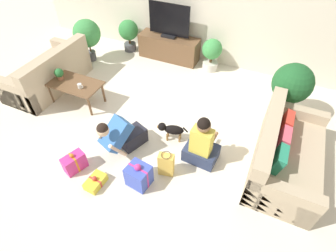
{
  "coord_description": "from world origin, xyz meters",
  "views": [
    {
      "loc": [
        1.82,
        -2.96,
        3.39
      ],
      "look_at": [
        0.6,
        -0.27,
        0.45
      ],
      "focal_mm": 28.0,
      "sensor_mm": 36.0,
      "label": 1
    }
  ],
  "objects_px": {
    "coffee_table": "(74,85)",
    "potted_plant_corner_left": "(87,34)",
    "gift_box_b": "(139,175)",
    "tabletop_plant": "(59,74)",
    "sofa_right": "(284,155)",
    "tv": "(169,22)",
    "potted_plant_back_right": "(212,53)",
    "potted_plant_back_left": "(129,32)",
    "sofa_left": "(48,74)",
    "dog": "(171,129)",
    "mug": "(80,86)",
    "gift_box_a": "(96,182)",
    "tv_console": "(169,48)",
    "potted_plant_corner_right": "(292,85)",
    "person_sitting": "(202,145)",
    "gift_box_c": "(74,163)",
    "gift_bag_a": "(166,164)",
    "person_kneeling": "(122,135)"
  },
  "relations": [
    {
      "from": "potted_plant_corner_left",
      "to": "gift_box_b",
      "type": "distance_m",
      "value": 3.83
    },
    {
      "from": "tv",
      "to": "mug",
      "type": "height_order",
      "value": "tv"
    },
    {
      "from": "potted_plant_corner_right",
      "to": "mug",
      "type": "xyz_separation_m",
      "value": [
        -3.53,
        -1.32,
        -0.22
      ]
    },
    {
      "from": "sofa_left",
      "to": "potted_plant_corner_right",
      "type": "height_order",
      "value": "potted_plant_corner_right"
    },
    {
      "from": "potted_plant_back_left",
      "to": "gift_bag_a",
      "type": "bearing_deg",
      "value": -51.66
    },
    {
      "from": "mug",
      "to": "potted_plant_corner_right",
      "type": "bearing_deg",
      "value": 20.46
    },
    {
      "from": "mug",
      "to": "gift_box_a",
      "type": "bearing_deg",
      "value": -48.31
    },
    {
      "from": "tv_console",
      "to": "potted_plant_back_right",
      "type": "xyz_separation_m",
      "value": [
        1.07,
        -0.05,
        0.14
      ]
    },
    {
      "from": "tv",
      "to": "potted_plant_corner_left",
      "type": "distance_m",
      "value": 1.9
    },
    {
      "from": "gift_box_a",
      "to": "potted_plant_back_right",
      "type": "bearing_deg",
      "value": 81.33
    },
    {
      "from": "coffee_table",
      "to": "mug",
      "type": "bearing_deg",
      "value": -20.24
    },
    {
      "from": "potted_plant_corner_left",
      "to": "potted_plant_corner_right",
      "type": "xyz_separation_m",
      "value": [
        4.48,
        -0.21,
        0.07
      ]
    },
    {
      "from": "gift_box_b",
      "to": "sofa_right",
      "type": "bearing_deg",
      "value": 31.96
    },
    {
      "from": "potted_plant_back_right",
      "to": "potted_plant_back_left",
      "type": "bearing_deg",
      "value": -180.0
    },
    {
      "from": "sofa_left",
      "to": "person_kneeling",
      "type": "distance_m",
      "value": 2.52
    },
    {
      "from": "gift_box_a",
      "to": "gift_box_c",
      "type": "bearing_deg",
      "value": 165.77
    },
    {
      "from": "tv_console",
      "to": "gift_box_b",
      "type": "xyz_separation_m",
      "value": [
        1.08,
        -3.47,
        -0.1
      ]
    },
    {
      "from": "sofa_left",
      "to": "potted_plant_corner_right",
      "type": "distance_m",
      "value": 4.76
    },
    {
      "from": "person_kneeling",
      "to": "sofa_left",
      "type": "bearing_deg",
      "value": 179.94
    },
    {
      "from": "mug",
      "to": "tv",
      "type": "bearing_deg",
      "value": 72.87
    },
    {
      "from": "tv",
      "to": "person_sitting",
      "type": "height_order",
      "value": "tv"
    },
    {
      "from": "tv_console",
      "to": "tv",
      "type": "bearing_deg",
      "value": -90.0
    },
    {
      "from": "coffee_table",
      "to": "gift_box_a",
      "type": "xyz_separation_m",
      "value": [
        1.46,
        -1.47,
        -0.35
      ]
    },
    {
      "from": "potted_plant_corner_right",
      "to": "gift_box_b",
      "type": "xyz_separation_m",
      "value": [
        -1.71,
        -2.41,
        -0.55
      ]
    },
    {
      "from": "potted_plant_back_left",
      "to": "tv",
      "type": "bearing_deg",
      "value": 2.67
    },
    {
      "from": "potted_plant_back_left",
      "to": "gift_bag_a",
      "type": "distance_m",
      "value": 3.94
    },
    {
      "from": "coffee_table",
      "to": "potted_plant_corner_left",
      "type": "distance_m",
      "value": 1.64
    },
    {
      "from": "tv_console",
      "to": "potted_plant_corner_right",
      "type": "bearing_deg",
      "value": -20.78
    },
    {
      "from": "gift_box_b",
      "to": "tabletop_plant",
      "type": "relative_size",
      "value": 1.94
    },
    {
      "from": "sofa_right",
      "to": "gift_box_b",
      "type": "bearing_deg",
      "value": 121.96
    },
    {
      "from": "potted_plant_back_left",
      "to": "person_sitting",
      "type": "relative_size",
      "value": 0.85
    },
    {
      "from": "potted_plant_corner_right",
      "to": "gift_box_a",
      "type": "bearing_deg",
      "value": -130.26
    },
    {
      "from": "sofa_right",
      "to": "potted_plant_back_right",
      "type": "bearing_deg",
      "value": 39.63
    },
    {
      "from": "sofa_left",
      "to": "person_kneeling",
      "type": "xyz_separation_m",
      "value": [
        2.35,
        -0.91,
        0.04
      ]
    },
    {
      "from": "potted_plant_back_right",
      "to": "potted_plant_back_left",
      "type": "relative_size",
      "value": 0.94
    },
    {
      "from": "tv_console",
      "to": "dog",
      "type": "distance_m",
      "value": 2.71
    },
    {
      "from": "coffee_table",
      "to": "dog",
      "type": "bearing_deg",
      "value": -4.34
    },
    {
      "from": "sofa_right",
      "to": "gift_box_b",
      "type": "height_order",
      "value": "sofa_right"
    },
    {
      "from": "potted_plant_back_right",
      "to": "gift_box_a",
      "type": "bearing_deg",
      "value": -98.67
    },
    {
      "from": "coffee_table",
      "to": "mug",
      "type": "height_order",
      "value": "mug"
    },
    {
      "from": "coffee_table",
      "to": "sofa_left",
      "type": "bearing_deg",
      "value": 167.11
    },
    {
      "from": "potted_plant_corner_right",
      "to": "mug",
      "type": "relative_size",
      "value": 9.19
    },
    {
      "from": "sofa_left",
      "to": "potted_plant_corner_right",
      "type": "xyz_separation_m",
      "value": [
        4.62,
        1.04,
        0.43
      ]
    },
    {
      "from": "person_sitting",
      "to": "tv_console",
      "type": "bearing_deg",
      "value": -52.96
    },
    {
      "from": "sofa_right",
      "to": "tv",
      "type": "xyz_separation_m",
      "value": [
        -2.94,
        2.31,
        0.6
      ]
    },
    {
      "from": "dog",
      "to": "sofa_left",
      "type": "bearing_deg",
      "value": -111.85
    },
    {
      "from": "gift_box_c",
      "to": "gift_bag_a",
      "type": "height_order",
      "value": "gift_bag_a"
    },
    {
      "from": "tv",
      "to": "gift_bag_a",
      "type": "xyz_separation_m",
      "value": [
        1.37,
        -3.14,
        -0.69
      ]
    },
    {
      "from": "tv_console",
      "to": "gift_bag_a",
      "type": "height_order",
      "value": "tv_console"
    },
    {
      "from": "potted_plant_back_left",
      "to": "person_sitting",
      "type": "height_order",
      "value": "person_sitting"
    }
  ]
}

